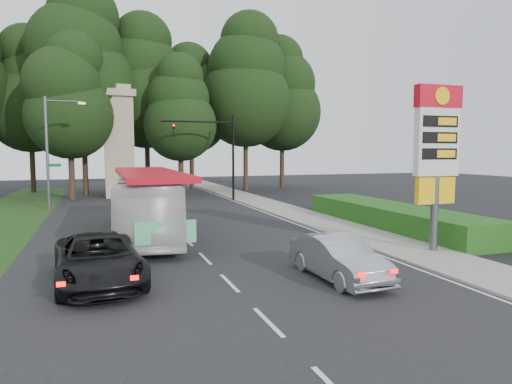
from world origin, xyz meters
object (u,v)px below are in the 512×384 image
object	(u,v)px
traffic_signal_mast	(218,145)
streetlight_signs	(50,148)
gas_station_pylon	(437,145)
transit_bus	(149,204)
suv_charcoal	(98,259)
sedan_silver	(339,258)
monument	(119,141)

from	to	relation	value
traffic_signal_mast	streetlight_signs	distance (m)	12.83
gas_station_pylon	transit_bus	xyz separation A→B (m)	(-10.71, 7.60, -2.83)
streetlight_signs	gas_station_pylon	bearing A→B (deg)	-51.04
transit_bus	suv_charcoal	xyz separation A→B (m)	(-2.41, -7.65, -0.84)
gas_station_pylon	sedan_silver	xyz separation A→B (m)	(-5.68, -2.21, -3.73)
gas_station_pylon	suv_charcoal	size ratio (longest dim) A/B	1.22
transit_bus	suv_charcoal	world-z (taller)	transit_bus
monument	sedan_silver	distance (m)	31.03
streetlight_signs	sedan_silver	world-z (taller)	streetlight_signs
traffic_signal_mast	transit_bus	xyz separation A→B (m)	(-7.19, -14.41, -3.06)
gas_station_pylon	sedan_silver	distance (m)	7.15
gas_station_pylon	streetlight_signs	bearing A→B (deg)	128.96
suv_charcoal	transit_bus	bearing A→B (deg)	68.22
monument	transit_bus	world-z (taller)	monument
sedan_silver	suv_charcoal	size ratio (longest dim) A/B	0.78
gas_station_pylon	transit_bus	distance (m)	13.43
gas_station_pylon	streetlight_signs	world-z (taller)	streetlight_signs
monument	suv_charcoal	size ratio (longest dim) A/B	1.80
monument	traffic_signal_mast	bearing A→B (deg)	-38.00
streetlight_signs	transit_bus	world-z (taller)	streetlight_signs
traffic_signal_mast	sedan_silver	world-z (taller)	traffic_signal_mast
monument	suv_charcoal	world-z (taller)	monument
transit_bus	sedan_silver	world-z (taller)	transit_bus
gas_station_pylon	transit_bus	bearing A→B (deg)	144.66
streetlight_signs	monument	size ratio (longest dim) A/B	0.80
streetlight_signs	sedan_silver	distance (m)	24.86
monument	streetlight_signs	bearing A→B (deg)	-121.97
sedan_silver	streetlight_signs	bearing A→B (deg)	113.22
traffic_signal_mast	suv_charcoal	world-z (taller)	traffic_signal_mast
transit_bus	streetlight_signs	bearing A→B (deg)	119.79
streetlight_signs	suv_charcoal	size ratio (longest dim) A/B	1.43
sedan_silver	suv_charcoal	distance (m)	7.74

